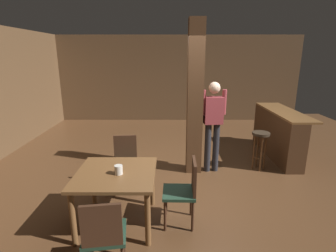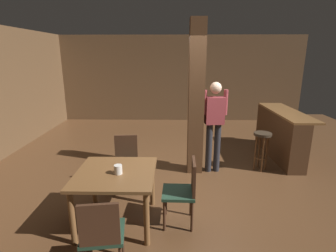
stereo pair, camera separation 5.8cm
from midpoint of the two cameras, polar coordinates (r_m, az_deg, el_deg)
ground_plane at (r=4.88m, az=3.96°, el=-11.43°), size 10.80×10.80×0.00m
wall_back at (r=8.89m, az=2.26°, el=10.22°), size 8.00×0.10×2.80m
pillar at (r=4.82m, az=5.72°, el=5.77°), size 0.28×0.28×2.80m
dining_table at (r=3.53m, az=-11.52°, el=-11.46°), size 1.01×1.01×0.74m
chair_north at (r=4.42m, az=-9.47°, el=-7.34°), size 0.46×0.46×0.89m
chair_south at (r=2.83m, az=-14.25°, el=-21.80°), size 0.47×0.47×0.89m
chair_east at (r=3.51m, az=3.36°, el=-13.47°), size 0.43×0.43×0.89m
napkin_cup at (r=3.40m, az=-11.03°, el=-9.32°), size 0.10×0.10×0.12m
standing_person at (r=4.93m, az=9.61°, el=1.12°), size 0.47×0.23×1.72m
bar_counter at (r=6.24m, az=22.60°, el=-1.44°), size 0.56×1.99×1.02m
bar_stool_near at (r=5.35m, az=19.34°, el=-3.33°), size 0.33×0.33×0.75m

